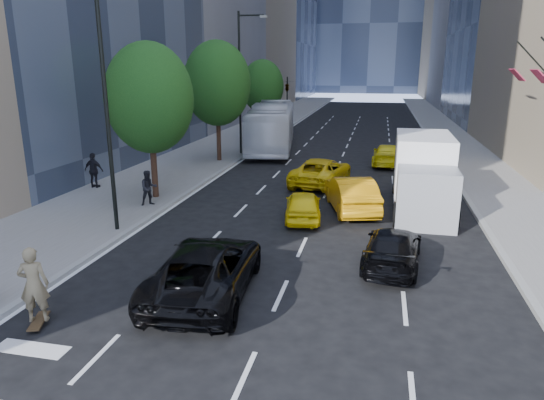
% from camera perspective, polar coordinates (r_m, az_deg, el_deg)
% --- Properties ---
extents(ground, '(160.00, 160.00, 0.00)m').
position_cam_1_polar(ground, '(14.61, -2.89, -10.74)').
color(ground, black).
rests_on(ground, ground).
extents(sidewalk_left, '(6.00, 120.00, 0.15)m').
position_cam_1_polar(sidewalk_left, '(44.88, -3.93, 7.28)').
color(sidewalk_left, slate).
rests_on(sidewalk_left, ground).
extents(sidewalk_right, '(4.00, 120.00, 0.15)m').
position_cam_1_polar(sidewalk_right, '(43.58, 20.96, 6.05)').
color(sidewalk_right, slate).
rests_on(sidewalk_right, ground).
extents(lamp_near, '(2.13, 0.22, 10.00)m').
position_cam_1_polar(lamp_near, '(19.33, -18.68, 12.81)').
color(lamp_near, black).
rests_on(lamp_near, sidewalk_left).
extents(lamp_far, '(2.13, 0.22, 10.00)m').
position_cam_1_polar(lamp_far, '(36.00, -3.55, 14.44)').
color(lamp_far, black).
rests_on(lamp_far, sidewalk_left).
extents(tree_near, '(4.20, 4.20, 7.46)m').
position_cam_1_polar(tree_near, '(24.18, -14.21, 11.52)').
color(tree_near, '#331E13').
rests_on(tree_near, sidewalk_left).
extents(tree_mid, '(4.50, 4.50, 7.99)m').
position_cam_1_polar(tree_mid, '(33.41, -6.47, 13.45)').
color(tree_mid, '#331E13').
rests_on(tree_mid, sidewalk_left).
extents(tree_far, '(3.90, 3.90, 6.92)m').
position_cam_1_polar(tree_far, '(45.93, -1.11, 13.20)').
color(tree_far, '#331E13').
rests_on(tree_far, sidewalk_left).
extents(traffic_signal, '(2.48, 0.53, 5.20)m').
position_cam_1_polar(traffic_signal, '(53.60, 1.80, 13.11)').
color(traffic_signal, black).
rests_on(traffic_signal, sidewalk_left).
extents(skateboarder, '(0.85, 0.71, 2.00)m').
position_cam_1_polar(skateboarder, '(13.81, -26.17, -9.44)').
color(skateboarder, '#7E704F').
rests_on(skateboarder, ground).
extents(black_sedan_lincoln, '(3.02, 5.80, 1.56)m').
position_cam_1_polar(black_sedan_lincoln, '(14.32, -7.77, -8.00)').
color(black_sedan_lincoln, black).
rests_on(black_sedan_lincoln, ground).
extents(black_sedan_mercedes, '(2.19, 4.50, 1.26)m').
position_cam_1_polar(black_sedan_mercedes, '(16.64, 14.02, -5.47)').
color(black_sedan_mercedes, black).
rests_on(black_sedan_mercedes, ground).
extents(taxi_a, '(2.03, 3.91, 1.27)m').
position_cam_1_polar(taxi_a, '(21.03, 3.68, -0.60)').
color(taxi_a, yellow).
rests_on(taxi_a, ground).
extents(taxi_b, '(2.95, 5.18, 1.61)m').
position_cam_1_polar(taxi_b, '(22.51, 9.30, 0.76)').
color(taxi_b, orange).
rests_on(taxi_b, ground).
extents(taxi_c, '(3.31, 5.72, 1.50)m').
position_cam_1_polar(taxi_c, '(27.29, 5.81, 3.35)').
color(taxi_c, '#E2BC0B').
rests_on(taxi_c, ground).
extents(taxi_d, '(2.12, 4.84, 1.38)m').
position_cam_1_polar(taxi_d, '(33.63, 13.46, 5.20)').
color(taxi_d, yellow).
rests_on(taxi_d, ground).
extents(city_bus, '(5.01, 13.46, 3.66)m').
position_cam_1_polar(city_bus, '(38.92, -0.00, 8.67)').
color(city_bus, white).
rests_on(city_bus, ground).
extents(box_truck, '(2.66, 7.03, 3.34)m').
position_cam_1_polar(box_truck, '(23.36, 17.38, 3.03)').
color(box_truck, white).
rests_on(box_truck, ground).
extents(pedestrian_a, '(1.01, 0.99, 1.64)m').
position_cam_1_polar(pedestrian_a, '(23.28, -14.30, 1.39)').
color(pedestrian_a, black).
rests_on(pedestrian_a, sidewalk_left).
extents(pedestrian_b, '(1.10, 0.48, 1.86)m').
position_cam_1_polar(pedestrian_b, '(27.55, -20.21, 3.29)').
color(pedestrian_b, black).
rests_on(pedestrian_b, sidewalk_left).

